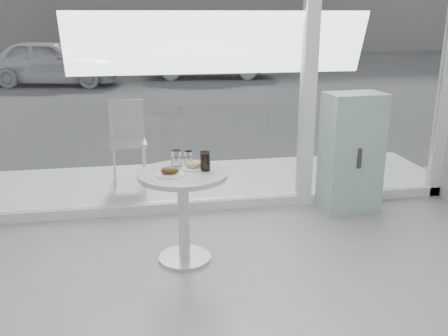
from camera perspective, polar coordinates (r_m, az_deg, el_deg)
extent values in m
cube|color=white|center=(5.30, -0.29, -4.06)|extent=(5.00, 0.12, 0.10)
cube|color=white|center=(5.19, 9.74, 11.73)|extent=(0.14, 0.14, 3.00)
cube|color=white|center=(4.91, -9.41, 10.27)|extent=(3.21, 0.02, 2.60)
cube|color=white|center=(5.51, 17.44, 10.46)|extent=(1.41, 0.02, 2.60)
cylinder|color=silver|center=(4.27, -4.51, -10.19)|extent=(0.44, 0.44, 0.03)
cylinder|color=silver|center=(4.11, -4.62, -5.80)|extent=(0.09, 0.09, 0.70)
cylinder|color=white|center=(3.98, -4.75, -0.76)|extent=(0.72, 0.72, 0.04)
cube|color=white|center=(6.06, -1.55, -1.57)|extent=(5.60, 1.60, 0.05)
cube|color=#3D3D3D|center=(18.00, -7.34, 10.77)|extent=(40.00, 24.00, 0.00)
cube|color=#83A798|center=(5.24, 14.33, 1.65)|extent=(0.60, 0.42, 1.23)
cube|color=#333333|center=(5.07, 15.22, 1.05)|extent=(0.04, 0.02, 0.20)
cylinder|color=silver|center=(5.87, -12.38, 0.05)|extent=(0.02, 0.02, 0.46)
cylinder|color=silver|center=(5.88, -8.97, 0.28)|extent=(0.02, 0.02, 0.46)
cylinder|color=silver|center=(6.21, -12.44, 0.98)|extent=(0.02, 0.02, 0.46)
cylinder|color=silver|center=(6.22, -9.21, 1.19)|extent=(0.02, 0.02, 0.46)
cube|color=silver|center=(5.98, -10.88, 2.87)|extent=(0.43, 0.43, 0.03)
cube|color=silver|center=(6.12, -11.09, 5.56)|extent=(0.41, 0.04, 0.46)
imported|color=silver|center=(15.37, -19.02, 11.36)|extent=(4.06, 2.31, 1.30)
imported|color=#AFB2B7|center=(16.25, -1.70, 12.59)|extent=(4.17, 1.76, 1.34)
cylinder|color=white|center=(3.91, -6.17, -0.74)|extent=(0.23, 0.23, 0.01)
cube|color=white|center=(3.90, -5.88, -0.63)|extent=(0.11, 0.10, 0.00)
ellipsoid|color=#3E2111|center=(3.90, -6.19, -0.27)|extent=(0.14, 0.11, 0.06)
ellipsoid|color=#3E2111|center=(3.92, -5.70, -0.22)|extent=(0.07, 0.06, 0.04)
cylinder|color=white|center=(4.06, -3.55, -0.01)|extent=(0.20, 0.20, 0.01)
torus|color=tan|center=(4.05, -3.55, 0.35)|extent=(0.11, 0.11, 0.04)
cylinder|color=white|center=(4.12, -5.46, 1.10)|extent=(0.08, 0.08, 0.13)
cylinder|color=white|center=(4.13, -5.45, 0.73)|extent=(0.07, 0.07, 0.07)
cylinder|color=white|center=(4.18, -4.10, 1.20)|extent=(0.07, 0.07, 0.11)
cylinder|color=white|center=(4.18, -4.09, 0.89)|extent=(0.06, 0.06, 0.06)
cylinder|color=white|center=(3.99, -2.16, 0.79)|extent=(0.08, 0.08, 0.16)
cylinder|color=black|center=(3.99, -2.16, 0.70)|extent=(0.07, 0.07, 0.14)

